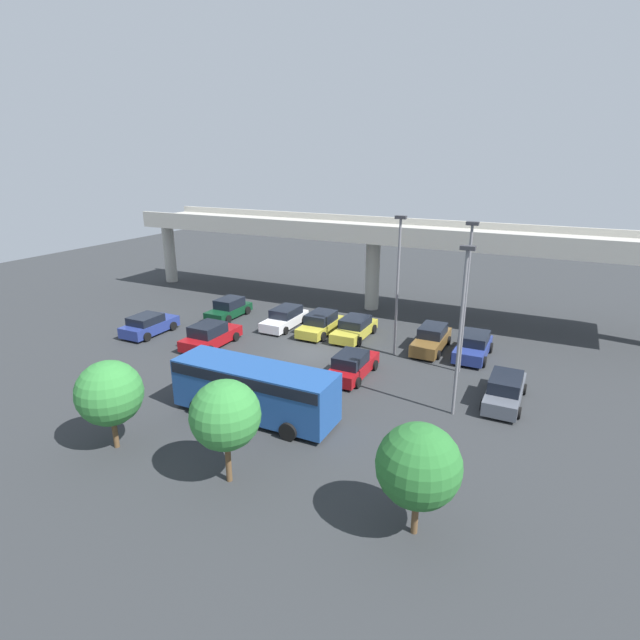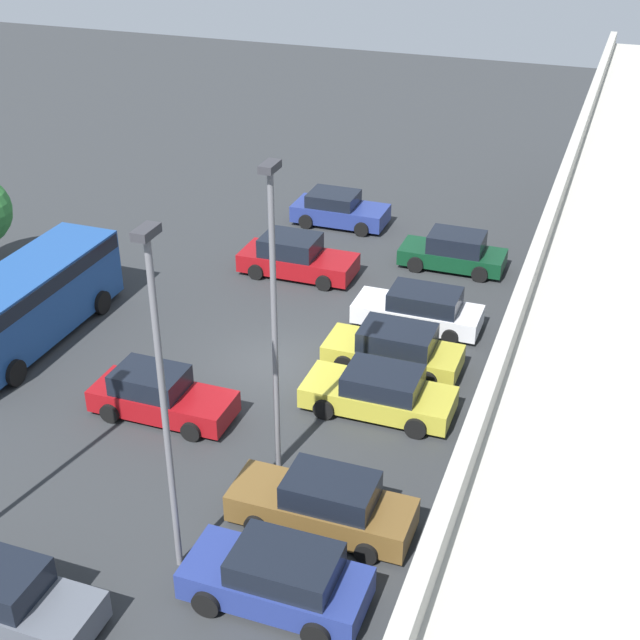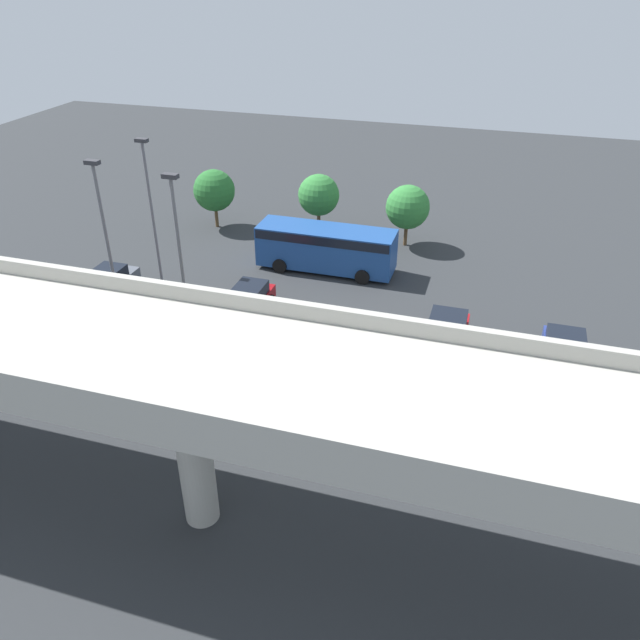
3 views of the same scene
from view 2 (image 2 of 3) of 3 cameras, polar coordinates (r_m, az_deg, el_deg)
The scene contains 13 objects.
ground_plane at distance 30.86m, azimuth -2.94°, elevation -2.83°, with size 96.94×96.94×0.00m, color #2D3033.
parked_car_0 at distance 41.65m, azimuth 1.20°, elevation 7.08°, with size 2.20×4.34×1.52m.
parked_car_1 at distance 37.69m, azimuth 8.56°, elevation 4.33°, with size 2.05×4.34×1.57m.
parked_car_2 at distance 32.98m, azimuth 6.39°, elevation 0.67°, with size 2.05×4.68×1.51m.
parked_car_3 at distance 30.34m, azimuth 4.78°, elevation -1.87°, with size 2.11×4.63×1.57m.
parked_car_4 at distance 28.13m, azimuth 3.83°, elevation -4.65°, with size 2.16×4.76×1.49m.
parked_car_5 at distance 28.34m, azimuth -10.23°, elevation -4.77°, with size 1.98×4.54×1.57m.
parked_car_6 at distance 23.76m, azimuth 0.25°, elevation -11.73°, with size 1.98×4.87×1.64m.
parked_car_7 at distance 21.88m, azimuth -2.68°, elevation -16.16°, with size 2.14×4.41×1.56m.
parked_car_9 at distance 36.74m, azimuth -1.55°, elevation 4.03°, with size 2.22×4.76×1.67m.
shuttle_bus at distance 33.11m, azimuth -18.29°, elevation 1.24°, with size 8.55×2.79×2.75m.
lamp_post_near_aisle at distance 20.25m, azimuth -10.08°, elevation -4.29°, with size 0.70×0.35×9.16m.
lamp_post_by_overpass at distance 23.32m, azimuth -2.97°, elevation 0.95°, with size 0.70×0.35×9.19m.
Camera 2 is at (24.09, 10.39, 16.25)m, focal length 50.00 mm.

